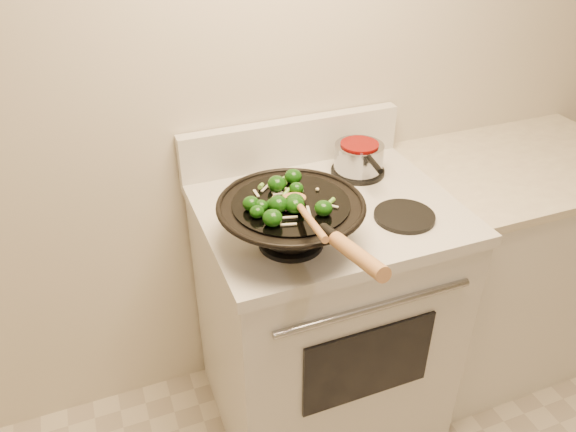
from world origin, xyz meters
name	(u,v)px	position (x,y,z in m)	size (l,w,h in m)	color
stove	(322,313)	(-0.24, 1.17, 0.47)	(0.78, 0.67, 1.08)	silver
counter_unit	(498,263)	(0.55, 1.20, 0.46)	(0.87, 0.62, 0.91)	silver
wok	(292,220)	(-0.42, 1.01, 1.00)	(0.40, 0.66, 0.23)	black
stirfry	(283,200)	(-0.44, 1.01, 1.07)	(0.24, 0.23, 0.05)	#0E3808
wooden_spoon	(301,209)	(-0.42, 0.94, 1.08)	(0.09, 0.32, 0.08)	#A57040
saucepan	(359,157)	(-0.06, 1.32, 0.98)	(0.16, 0.26, 0.10)	gray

